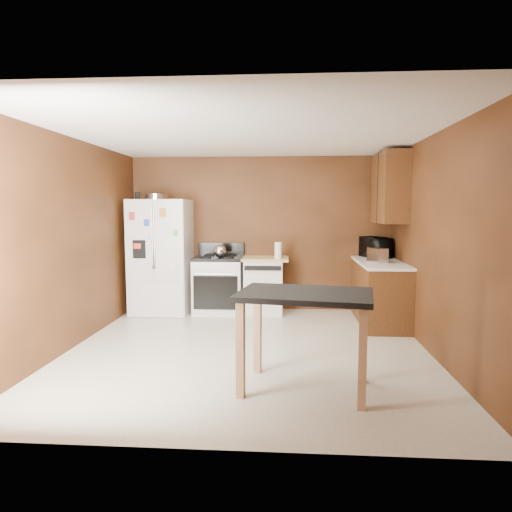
# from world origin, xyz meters

# --- Properties ---
(floor) EXTENTS (4.50, 4.50, 0.00)m
(floor) POSITION_xyz_m (0.00, 0.00, 0.00)
(floor) COLOR silver
(floor) RESTS_ON ground
(ceiling) EXTENTS (4.50, 4.50, 0.00)m
(ceiling) POSITION_xyz_m (0.00, 0.00, 2.50)
(ceiling) COLOR white
(ceiling) RESTS_ON ground
(wall_back) EXTENTS (4.20, 0.00, 4.20)m
(wall_back) POSITION_xyz_m (0.00, 2.25, 1.25)
(wall_back) COLOR brown
(wall_back) RESTS_ON ground
(wall_front) EXTENTS (4.20, 0.00, 4.20)m
(wall_front) POSITION_xyz_m (0.00, -2.25, 1.25)
(wall_front) COLOR brown
(wall_front) RESTS_ON ground
(wall_left) EXTENTS (0.00, 4.50, 4.50)m
(wall_left) POSITION_xyz_m (-2.10, 0.00, 1.25)
(wall_left) COLOR brown
(wall_left) RESTS_ON ground
(wall_right) EXTENTS (0.00, 4.50, 4.50)m
(wall_right) POSITION_xyz_m (2.10, 0.00, 1.25)
(wall_right) COLOR brown
(wall_right) RESTS_ON ground
(roasting_pan) EXTENTS (0.36, 0.36, 0.09)m
(roasting_pan) POSITION_xyz_m (-1.60, 1.85, 1.85)
(roasting_pan) COLOR silver
(roasting_pan) RESTS_ON refrigerator
(pen_cup) EXTENTS (0.08, 0.08, 0.11)m
(pen_cup) POSITION_xyz_m (-1.87, 1.73, 1.86)
(pen_cup) COLOR black
(pen_cup) RESTS_ON refrigerator
(kettle) EXTENTS (0.20, 0.20, 0.20)m
(kettle) POSITION_xyz_m (-0.60, 1.79, 1.00)
(kettle) COLOR silver
(kettle) RESTS_ON gas_range
(paper_towel) EXTENTS (0.14, 0.14, 0.25)m
(paper_towel) POSITION_xyz_m (0.31, 1.79, 1.02)
(paper_towel) COLOR white
(paper_towel) RESTS_ON dishwasher
(green_canister) EXTENTS (0.10, 0.10, 0.10)m
(green_canister) POSITION_xyz_m (0.33, 1.96, 0.94)
(green_canister) COLOR green
(green_canister) RESTS_ON dishwasher
(toaster) EXTENTS (0.27, 0.33, 0.21)m
(toaster) POSITION_xyz_m (1.73, 1.30, 1.00)
(toaster) COLOR silver
(toaster) RESTS_ON right_cabinets
(microwave) EXTENTS (0.53, 0.62, 0.29)m
(microwave) POSITION_xyz_m (1.83, 2.00, 1.04)
(microwave) COLOR black
(microwave) RESTS_ON right_cabinets
(refrigerator) EXTENTS (0.90, 0.80, 1.80)m
(refrigerator) POSITION_xyz_m (-1.55, 1.86, 0.90)
(refrigerator) COLOR white
(refrigerator) RESTS_ON ground
(gas_range) EXTENTS (0.76, 0.68, 1.10)m
(gas_range) POSITION_xyz_m (-0.64, 1.92, 0.46)
(gas_range) COLOR white
(gas_range) RESTS_ON ground
(dishwasher) EXTENTS (0.78, 0.63, 0.89)m
(dishwasher) POSITION_xyz_m (0.08, 1.95, 0.45)
(dishwasher) COLOR white
(dishwasher) RESTS_ON ground
(right_cabinets) EXTENTS (0.63, 1.58, 2.45)m
(right_cabinets) POSITION_xyz_m (1.84, 1.48, 0.91)
(right_cabinets) COLOR #5A3518
(right_cabinets) RESTS_ON ground
(island) EXTENTS (1.31, 0.98, 0.91)m
(island) POSITION_xyz_m (0.62, -1.13, 0.77)
(island) COLOR black
(island) RESTS_ON ground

